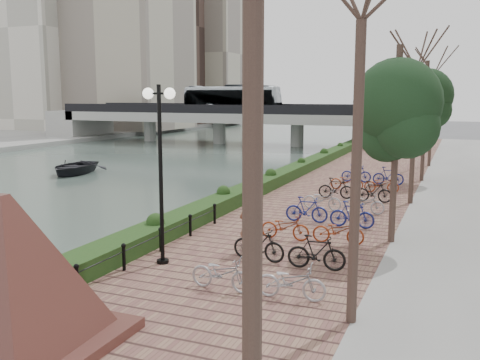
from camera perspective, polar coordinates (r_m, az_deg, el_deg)
The scene contains 14 objects.
ground at distance 14.59m, azimuth -23.78°, elevation -13.48°, with size 220.00×220.00×0.00m, color #59595B.
river_water at distance 42.66m, azimuth -13.53°, elevation 1.56°, with size 30.00×130.00×0.02m, color #44564F.
promenade at distance 27.80m, azimuth 9.71°, elevation -1.74°, with size 8.00×75.00×0.50m, color brown.
hedge at distance 30.97m, azimuth 4.64°, elevation 0.49°, with size 1.10×56.00×0.60m, color #133613.
chain_fence at distance 14.80m, azimuth -14.51°, elevation -9.15°, with size 0.10×14.10×0.70m.
granite_monument at distance 11.26m, azimuth -23.68°, elevation -9.02°, with size 5.88×5.88×3.07m.
lamppost at distance 15.40m, azimuth -8.55°, elevation 4.54°, with size 1.02×0.32×5.19m.
motorcycle at distance 11.51m, azimuth -19.57°, elevation -13.64°, with size 0.56×1.79×1.12m, color black, non-canonical shape.
pedestrian at distance 16.76m, azimuth 0.91°, elevation -4.91°, with size 0.62×0.41×1.71m, color brown.
bicycle_parking at distance 21.76m, azimuth 10.17°, elevation -2.82°, with size 2.40×19.89×1.00m.
street_trees at distance 21.99m, azimuth 17.33°, elevation 4.18°, with size 3.20×37.12×6.80m.
bridge at distance 59.54m, azimuth -1.95°, elevation 7.11°, with size 36.00×10.77×6.50m.
boat at distance 38.42m, azimuth -17.30°, elevation 1.35°, with size 3.39×4.75×0.98m, color black.
far_buildings at distance 91.75m, azimuth -12.35°, elevation 15.58°, with size 35.00×38.00×38.00m.
Camera 1 is at (10.00, -9.15, 5.41)m, focal length 40.00 mm.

